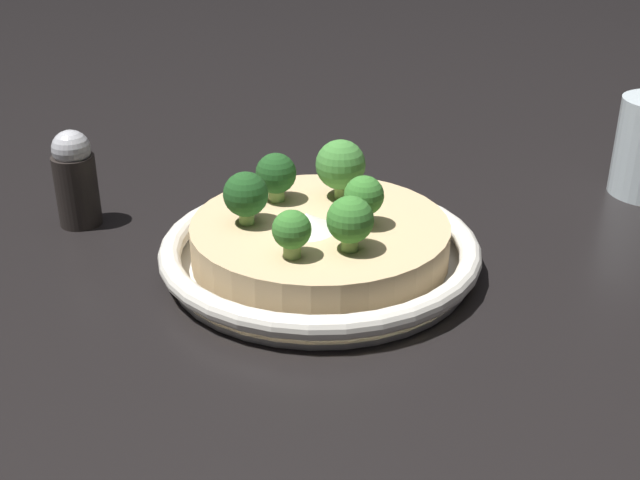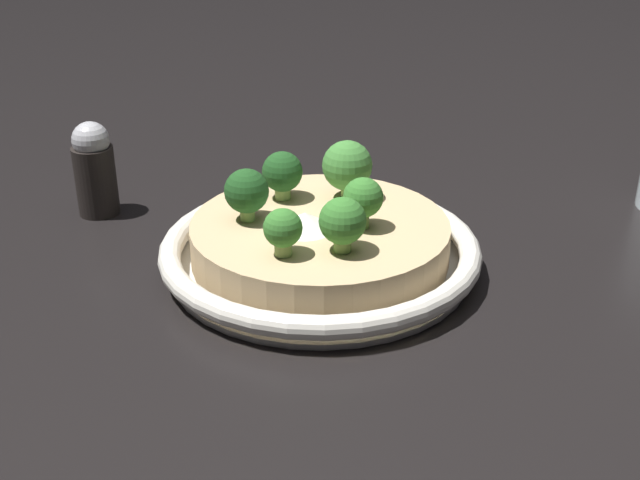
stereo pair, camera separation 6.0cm
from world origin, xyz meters
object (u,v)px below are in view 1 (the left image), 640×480
risotto_bowl (320,247)px  broccoli_back (364,197)px  broccoli_left (341,165)px  broccoli_front (276,175)px  broccoli_front_right (246,195)px  broccoli_back_right (350,221)px  broccoli_right (292,231)px  pepper_shaker (75,178)px

risotto_bowl → broccoli_back: bearing=117.0°
broccoli_left → broccoli_front: (0.03, -0.04, -0.01)m
risotto_bowl → broccoli_back: (-0.01, 0.03, 0.04)m
broccoli_back → broccoli_front: same height
broccoli_front_right → broccoli_front: broccoli_front_right is taller
broccoli_back_right → broccoli_right: bearing=-38.4°
broccoli_right → broccoli_back_right: bearing=141.6°
risotto_bowl → broccoli_left: (-0.05, -0.02, 0.05)m
risotto_bowl → broccoli_front_right: (0.03, -0.04, 0.04)m
broccoli_front_right → broccoli_back: size_ratio=1.04×
broccoli_back → broccoli_back_right: size_ratio=0.98×
broccoli_back → broccoli_back_right: 0.04m
broccoli_left → broccoli_back_right: size_ratio=1.20×
broccoli_left → pepper_shaker: broccoli_left is taller
broccoli_left → broccoli_front: size_ratio=1.22×
risotto_bowl → broccoli_front_right: bearing=-50.7°
pepper_shaker → broccoli_back_right: bearing=97.8°
broccoli_back → broccoli_back_right: bearing=21.3°
risotto_bowl → broccoli_back_right: 0.07m
broccoli_right → risotto_bowl: bearing=-161.6°
broccoli_front → broccoli_back_right: bearing=69.4°
broccoli_right → pepper_shaker: 0.23m
broccoli_back → broccoli_right: bearing=-8.3°
broccoli_front_right → broccoli_front: size_ratio=1.03×
risotto_bowl → pepper_shaker: 0.22m
broccoli_front_right → broccoli_left: 0.09m
broccoli_right → broccoli_back_right: broccoli_back_right is taller
broccoli_back → pepper_shaker: pepper_shaker is taller
broccoli_left → pepper_shaker: 0.22m
broccoli_front → broccoli_back_right: same height
pepper_shaker → broccoli_left: bearing=118.5°
risotto_bowl → broccoli_back_right: bearing=61.4°
risotto_bowl → broccoli_right: size_ratio=7.16×
broccoli_left → broccoli_front: broccoli_left is taller
broccoli_back → broccoli_left: size_ratio=0.81×
broccoli_front_right → broccoli_front: bearing=-167.5°
risotto_bowl → broccoli_left: bearing=-161.6°
broccoli_left → pepper_shaker: (0.11, -0.19, -0.02)m
broccoli_right → broccoli_back_right: size_ratio=0.86×
broccoli_back → broccoli_left: bearing=-126.2°
risotto_bowl → broccoli_right: bearing=18.4°
risotto_bowl → broccoli_back_right: (0.02, 0.04, 0.04)m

